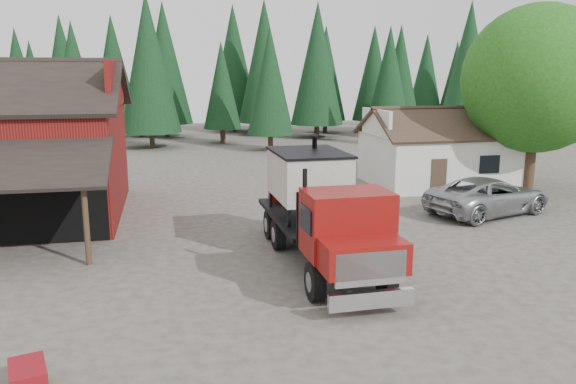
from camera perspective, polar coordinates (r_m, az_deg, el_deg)
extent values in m
plane|color=#484138|center=(18.75, -2.94, -8.22)|extent=(120.00, 120.00, 0.00)
cube|color=maroon|center=(27.47, -17.17, 10.43)|extent=(0.25, 7.00, 2.00)
cylinder|color=#382619|center=(20.31, -19.81, -3.21)|extent=(0.20, 0.20, 2.80)
cube|color=silver|center=(34.61, 15.04, 3.25)|extent=(8.00, 6.00, 3.00)
cube|color=#38281E|center=(33.05, 16.44, 6.71)|extent=(8.60, 3.42, 1.80)
cube|color=#38281E|center=(35.70, 14.13, 7.18)|extent=(8.60, 3.42, 1.80)
cube|color=silver|center=(32.72, 8.96, 7.00)|extent=(0.20, 4.20, 1.50)
cube|color=silver|center=(36.38, 20.88, 6.85)|extent=(0.20, 4.20, 1.50)
cube|color=#38281E|center=(31.36, 15.06, 1.46)|extent=(0.90, 0.06, 2.00)
cube|color=black|center=(32.75, 19.79, 2.66)|extent=(1.20, 0.06, 1.00)
cylinder|color=#382619|center=(34.15, 23.34, 2.74)|extent=(0.60, 0.60, 3.20)
sphere|color=#1A5012|center=(33.81, 23.98, 10.45)|extent=(8.00, 8.00, 8.00)
sphere|color=#1A5012|center=(33.82, 21.35, 8.62)|extent=(4.40, 4.40, 4.40)
sphere|color=#1A5012|center=(33.79, 26.04, 8.75)|extent=(4.80, 4.80, 4.80)
cylinder|color=#382619|center=(48.53, -1.79, 5.17)|extent=(0.44, 0.44, 1.60)
cone|color=black|center=(48.20, -1.83, 11.20)|extent=(3.96, 3.96, 9.00)
cylinder|color=#382619|center=(50.30, 17.38, 4.87)|extent=(0.44, 0.44, 1.60)
cone|color=black|center=(49.99, 17.82, 11.82)|extent=(4.84, 4.84, 11.00)
cylinder|color=#382619|center=(51.70, -13.63, 5.25)|extent=(0.44, 0.44, 1.60)
cone|color=black|center=(51.41, -14.00, 12.58)|extent=(5.28, 5.28, 12.00)
cylinder|color=black|center=(16.39, 2.77, -9.09)|extent=(0.38, 1.15, 1.15)
cylinder|color=black|center=(17.09, 9.91, -8.37)|extent=(0.38, 1.15, 1.15)
cylinder|color=black|center=(21.00, -0.99, -4.35)|extent=(0.38, 1.15, 1.15)
cylinder|color=black|center=(21.55, 4.72, -3.97)|extent=(0.38, 1.15, 1.15)
cylinder|color=black|center=(22.37, -1.78, -3.34)|extent=(0.38, 1.15, 1.15)
cylinder|color=black|center=(22.89, 3.60, -3.00)|extent=(0.38, 1.15, 1.15)
cube|color=black|center=(19.59, 3.18, -4.29)|extent=(1.28, 8.97, 0.42)
cube|color=silver|center=(15.31, 8.47, -10.77)|extent=(2.40, 0.22, 0.47)
cube|color=silver|center=(15.10, 8.42, -7.70)|extent=(1.98, 0.13, 0.94)
cube|color=maroon|center=(15.60, 7.59, -6.43)|extent=(2.36, 1.39, 0.89)
cube|color=maroon|center=(16.66, 6.00, -3.15)|extent=(2.53, 1.81, 1.93)
cube|color=black|center=(15.82, 7.01, -2.81)|extent=(2.19, 0.12, 0.94)
cylinder|color=black|center=(17.09, 1.71, -0.73)|extent=(0.15, 0.15, 1.87)
cube|color=black|center=(17.62, 4.89, -2.47)|extent=(2.55, 0.16, 1.67)
cube|color=black|center=(20.87, 2.06, -2.47)|extent=(2.75, 6.08, 0.17)
cube|color=beige|center=(20.54, 2.10, 1.70)|extent=(2.45, 3.47, 1.67)
cone|color=beige|center=(20.75, 2.07, -1.13)|extent=(2.33, 2.33, 0.73)
cube|color=black|center=(20.41, 2.11, 4.06)|extent=(2.55, 3.58, 0.08)
cylinder|color=black|center=(22.11, 2.66, 2.14)|extent=(0.74, 2.28, 3.18)
cube|color=maroon|center=(23.02, -1.07, -0.36)|extent=(0.64, 0.84, 0.47)
cylinder|color=silver|center=(18.03, 8.83, -6.20)|extent=(0.60, 1.05, 0.58)
imported|color=#A6A9AE|center=(27.88, 19.69, -0.36)|extent=(6.84, 4.65, 1.74)
cube|color=maroon|center=(13.26, -24.89, -16.84)|extent=(0.97, 1.25, 0.60)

